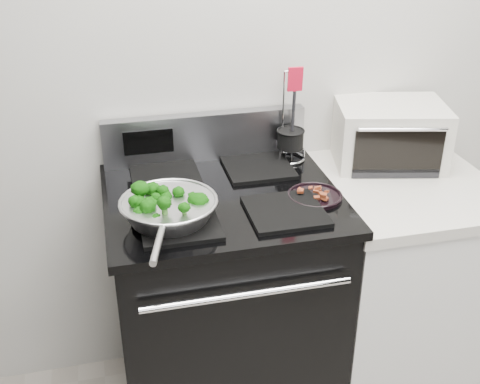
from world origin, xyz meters
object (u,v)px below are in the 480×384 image
object	(u,v)px
skillet	(169,208)
bacon_plate	(315,193)
toaster_oven	(389,134)
utensil_holder	(290,144)
gas_range	(224,304)

from	to	relation	value
skillet	bacon_plate	world-z (taller)	skillet
bacon_plate	toaster_oven	world-z (taller)	toaster_oven
bacon_plate	utensil_holder	size ratio (longest dim) A/B	0.51
gas_range	utensil_holder	xyz separation A→B (m)	(0.31, 0.22, 0.53)
skillet	bacon_plate	size ratio (longest dim) A/B	2.59
gas_range	skillet	xyz separation A→B (m)	(-0.20, -0.15, 0.51)
skillet	gas_range	bearing A→B (deg)	50.89
gas_range	bacon_plate	bearing A→B (deg)	-17.85
skillet	utensil_holder	world-z (taller)	utensil_holder
skillet	utensil_holder	xyz separation A→B (m)	(0.50, 0.36, 0.02)
gas_range	skillet	world-z (taller)	gas_range
gas_range	bacon_plate	size ratio (longest dim) A/B	6.16
bacon_plate	utensil_holder	bearing A→B (deg)	87.96
gas_range	toaster_oven	world-z (taller)	toaster_oven
gas_range	skillet	bearing A→B (deg)	-143.54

